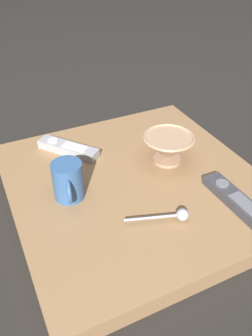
# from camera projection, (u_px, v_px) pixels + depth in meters

# --- Properties ---
(ground_plane) EXTENTS (6.00, 6.00, 0.00)m
(ground_plane) POSITION_uv_depth(u_px,v_px,m) (135.00, 193.00, 0.90)
(ground_plane) COLOR black
(table) EXTENTS (0.61, 0.63, 0.04)m
(table) POSITION_uv_depth(u_px,v_px,m) (135.00, 186.00, 0.89)
(table) COLOR #936D47
(table) RESTS_ON ground
(cereal_bowl) EXTENTS (0.14, 0.14, 0.08)m
(cereal_bowl) POSITION_uv_depth(u_px,v_px,m) (168.00, 147.00, 0.92)
(cereal_bowl) COLOR tan
(cereal_bowl) RESTS_ON table
(coffee_mug) EXTENTS (0.07, 0.10, 0.09)m
(coffee_mug) POSITION_uv_depth(u_px,v_px,m) (68.00, 181.00, 0.79)
(coffee_mug) COLOR #33598C
(coffee_mug) RESTS_ON table
(teaspoon) EXTENTS (0.14, 0.06, 0.03)m
(teaspoon) POSITION_uv_depth(u_px,v_px,m) (178.00, 215.00, 0.75)
(teaspoon) COLOR #A3A5B2
(teaspoon) RESTS_ON table
(tv_remote_near) EXTENTS (0.05, 0.20, 0.03)m
(tv_remote_near) POSITION_uv_depth(u_px,v_px,m) (237.00, 201.00, 0.79)
(tv_remote_near) COLOR #38383D
(tv_remote_near) RESTS_ON table
(tv_remote_far) EXTENTS (0.15, 0.17, 0.03)m
(tv_remote_far) POSITION_uv_depth(u_px,v_px,m) (68.00, 148.00, 0.97)
(tv_remote_far) COLOR #9E9EA3
(tv_remote_far) RESTS_ON table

